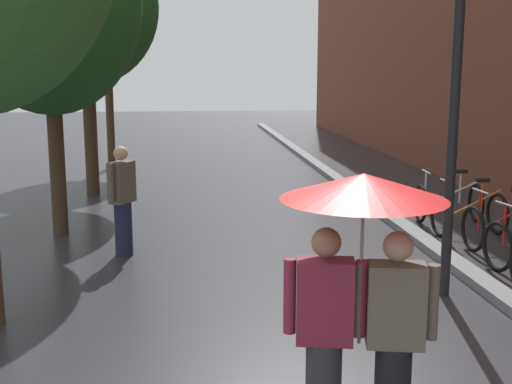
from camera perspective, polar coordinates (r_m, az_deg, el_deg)
name	(u,v)px	position (r m, az deg, el deg)	size (l,w,h in m)	color
kerb_strip	(353,190)	(14.75, 8.48, 0.13)	(0.30, 36.00, 0.12)	slate
street_tree_2	(85,7)	(14.71, -14.75, 15.41)	(3.10, 3.10, 5.72)	#473323
street_tree_3	(106,14)	(18.74, -13.00, 14.91)	(2.61, 2.61, 5.65)	#473323
parked_bicycle_2	(504,226)	(10.65, 20.88, -2.79)	(1.12, 0.77, 0.96)	black
parked_bicycle_3	(469,213)	(11.37, 18.14, -1.79)	(1.11, 0.75, 0.96)	black
parked_bicycle_4	(448,202)	(12.25, 16.47, -0.83)	(1.12, 0.77, 0.96)	black
couple_under_umbrella	(361,266)	(4.62, 9.19, -6.43)	(1.15, 1.15, 2.03)	#2D2D33
street_lamp_post	(456,81)	(7.96, 17.07, 9.25)	(0.24, 0.24, 4.45)	black
pedestrian_walking_midground	(122,200)	(9.76, -11.60, -0.72)	(0.40, 0.51, 1.63)	#1E233D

